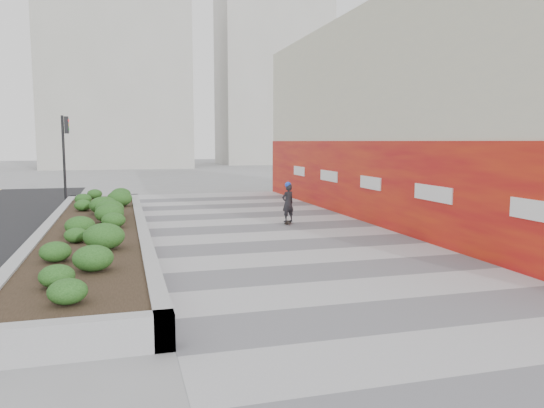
{
  "coord_description": "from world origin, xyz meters",
  "views": [
    {
      "loc": [
        -4.65,
        -9.36,
        2.99
      ],
      "look_at": [
        -0.32,
        5.98,
        1.1
      ],
      "focal_mm": 35.0,
      "sensor_mm": 36.0,
      "label": 1
    }
  ],
  "objects": [
    {
      "name": "distant_bldg_north_l",
      "position": [
        -5.0,
        55.0,
        10.0
      ],
      "size": [
        16.0,
        12.0,
        20.0
      ],
      "primitive_type": "cube",
      "color": "#ADAAA3",
      "rests_on": "ground"
    },
    {
      "name": "planter",
      "position": [
        -5.5,
        7.0,
        0.42
      ],
      "size": [
        3.0,
        18.0,
        0.9
      ],
      "color": "#9E9EA0",
      "rests_on": "ground"
    },
    {
      "name": "traffic_signal_near",
      "position": [
        -7.23,
        17.5,
        2.76
      ],
      "size": [
        0.33,
        0.28,
        4.2
      ],
      "color": "black",
      "rests_on": "ground"
    },
    {
      "name": "manhole_cover",
      "position": [
        0.5,
        3.0,
        0.0
      ],
      "size": [
        0.44,
        0.44,
        0.01
      ],
      "primitive_type": "cylinder",
      "color": "#595654",
      "rests_on": "ground"
    },
    {
      "name": "skateboarder",
      "position": [
        1.09,
        8.82,
        0.78
      ],
      "size": [
        0.59,
        0.74,
        1.54
      ],
      "rotation": [
        0.0,
        0.0,
        -0.39
      ],
      "color": "beige",
      "rests_on": "ground"
    },
    {
      "name": "distant_bldg_north_r",
      "position": [
        15.0,
        60.0,
        12.0
      ],
      "size": [
        14.0,
        10.0,
        24.0
      ],
      "primitive_type": "cube",
      "color": "#ADAAA3",
      "rests_on": "ground"
    },
    {
      "name": "walkway",
      "position": [
        0.0,
        3.0,
        0.01
      ],
      "size": [
        8.0,
        36.0,
        0.01
      ],
      "primitive_type": "cube",
      "color": "#A8A8AD",
      "rests_on": "ground"
    },
    {
      "name": "building",
      "position": [
        6.98,
        8.98,
        3.98
      ],
      "size": [
        6.04,
        24.08,
        8.0
      ],
      "color": "beige",
      "rests_on": "ground"
    },
    {
      "name": "ground",
      "position": [
        0.0,
        0.0,
        0.0
      ],
      "size": [
        160.0,
        160.0,
        0.0
      ],
      "primitive_type": "plane",
      "color": "gray",
      "rests_on": "ground"
    }
  ]
}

